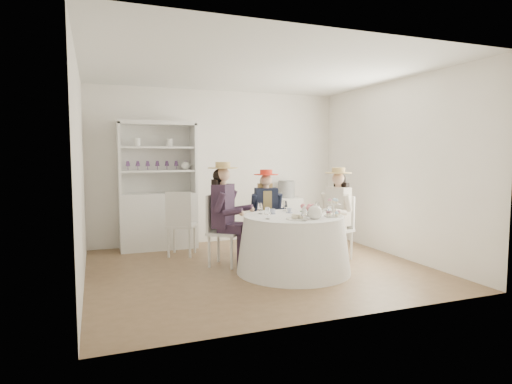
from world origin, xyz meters
name	(u,v)px	position (x,y,z in m)	size (l,w,h in m)	color
ground	(259,268)	(0.00, 0.00, 0.00)	(4.50, 4.50, 0.00)	brown
ceiling	(259,69)	(0.00, 0.00, 2.70)	(4.50, 4.50, 0.00)	white
wall_back	(219,167)	(0.00, 2.00, 1.35)	(4.50, 4.50, 0.00)	white
wall_front	(336,178)	(0.00, -2.00, 1.35)	(4.50, 4.50, 0.00)	white
wall_left	(80,173)	(-2.25, 0.00, 1.35)	(4.50, 4.50, 0.00)	white
wall_right	(394,169)	(2.25, 0.00, 1.35)	(4.50, 4.50, 0.00)	white
tea_table	(293,244)	(0.37, -0.34, 0.38)	(1.52, 1.52, 0.76)	white
hutch	(158,204)	(-1.11, 1.77, 0.75)	(1.31, 0.62, 2.11)	silver
side_table	(286,218)	(1.23, 1.75, 0.39)	(0.50, 0.50, 0.78)	silver
hatbox	(286,189)	(1.23, 1.75, 0.93)	(0.31, 0.31, 0.31)	black
guest_left	(225,208)	(-0.40, 0.28, 0.83)	(0.63, 0.61, 1.47)	silver
guest_mid	(266,207)	(0.38, 0.65, 0.76)	(0.50, 0.52, 1.34)	silver
guest_right	(337,208)	(1.27, 0.06, 0.78)	(0.57, 0.52, 1.38)	silver
spare_chair	(180,222)	(-0.88, 1.06, 0.54)	(0.55, 0.55, 1.01)	silver
teacup_a	(272,212)	(0.16, -0.11, 0.79)	(0.08, 0.08, 0.06)	white
teacup_b	(289,211)	(0.43, -0.08, 0.79)	(0.07, 0.07, 0.06)	white
teacup_c	(309,211)	(0.64, -0.25, 0.79)	(0.08, 0.08, 0.06)	white
flower_bowl	(310,214)	(0.56, -0.44, 0.78)	(0.19, 0.19, 0.05)	white
flower_arrangement	(310,209)	(0.58, -0.40, 0.85)	(0.19, 0.19, 0.07)	#D76B77
table_teapot	(315,212)	(0.49, -0.70, 0.84)	(0.26, 0.18, 0.20)	white
sandwich_plate	(298,218)	(0.27, -0.65, 0.78)	(0.28, 0.28, 0.06)	white
cupcake_stand	(333,210)	(0.82, -0.59, 0.84)	(0.24, 0.24, 0.23)	white
stemware_set	(294,210)	(0.37, -0.34, 0.83)	(0.96, 1.00, 0.15)	white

